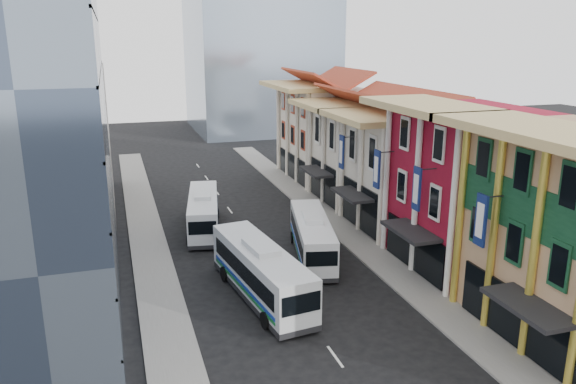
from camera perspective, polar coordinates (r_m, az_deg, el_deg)
name	(u,v)px	position (r m, az deg, el deg)	size (l,w,h in m)	color
sidewalk_right	(367,249)	(46.67, 8.01, -5.73)	(3.00, 90.00, 0.15)	slate
sidewalk_left	(155,274)	(42.62, -13.35, -8.15)	(3.00, 90.00, 0.15)	slate
shophouse_red	(467,189)	(43.46, 17.71, 0.27)	(8.00, 10.00, 12.00)	maroon
shophouse_cream_near	(403,173)	(51.47, 11.61, 1.87)	(8.00, 9.00, 10.00)	silver
shophouse_cream_mid	(361,154)	(59.29, 7.42, 3.86)	(8.00, 9.00, 10.00)	silver
shophouse_cream_far	(325,133)	(68.69, 3.76, 5.99)	(8.00, 12.00, 11.00)	silver
office_block_far	(56,140)	(60.16, -22.48, 4.91)	(10.00, 18.00, 14.00)	gray
bus_left_near	(261,271)	(37.48, -2.75, -8.02)	(2.81, 12.01, 3.85)	silver
bus_left_far	(203,211)	(50.80, -8.59, -1.95)	(2.58, 11.03, 3.54)	silver
bus_right	(312,236)	(44.20, 2.47, -4.50)	(2.57, 10.96, 3.51)	silver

